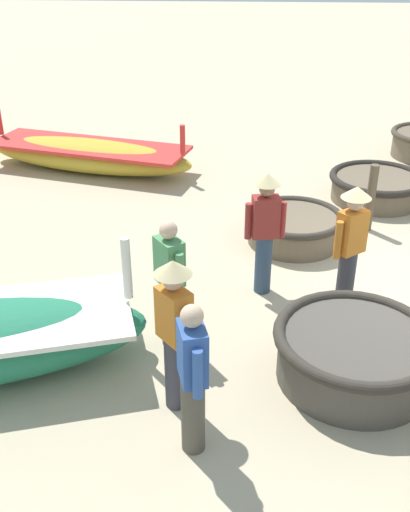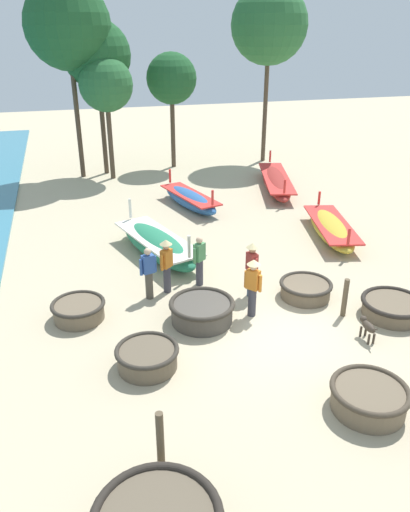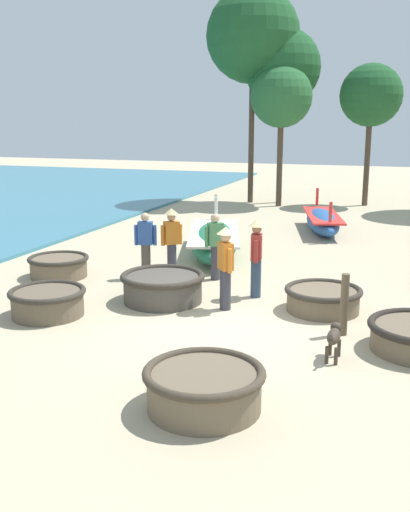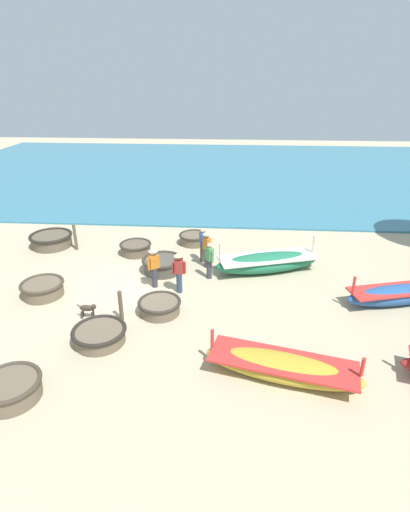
% 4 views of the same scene
% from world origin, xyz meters
% --- Properties ---
extents(ground_plane, '(80.00, 80.00, 0.00)m').
position_xyz_m(ground_plane, '(0.00, 0.00, 0.00)').
color(ground_plane, '#BCAD8C').
extents(coracle_far_right, '(1.48, 1.48, 0.53)m').
position_xyz_m(coracle_far_right, '(-3.49, -0.57, 0.29)').
color(coracle_far_right, brown).
rests_on(coracle_far_right, ground).
extents(coracle_far_left, '(1.44, 1.44, 0.51)m').
position_xyz_m(coracle_far_left, '(-4.90, 2.01, 0.28)').
color(coracle_far_left, brown).
rests_on(coracle_far_left, ground).
extents(coracle_front_left, '(1.71, 1.71, 0.49)m').
position_xyz_m(coracle_front_left, '(3.28, -0.14, 0.27)').
color(coracle_front_left, brown).
rests_on(coracle_front_left, ground).
extents(coracle_tilted, '(1.52, 1.52, 0.48)m').
position_xyz_m(coracle_tilted, '(1.48, 1.44, 0.26)').
color(coracle_tilted, brown).
rests_on(coracle_tilted, ground).
extents(coracle_beside_post, '(1.75, 1.75, 0.60)m').
position_xyz_m(coracle_beside_post, '(-1.76, 0.99, 0.33)').
color(coracle_beside_post, '#4C473F').
rests_on(coracle_beside_post, ground).
extents(coracle_center, '(1.61, 1.61, 0.56)m').
position_xyz_m(coracle_center, '(0.61, -3.18, 0.31)').
color(coracle_center, brown).
rests_on(coracle_center, ground).
extents(long_boat_red_hull, '(1.98, 4.14, 1.26)m').
position_xyz_m(long_boat_red_hull, '(0.21, 10.00, 0.36)').
color(long_boat_red_hull, '#285693').
rests_on(long_boat_red_hull, ground).
extents(long_boat_white_hull, '(2.72, 5.96, 1.24)m').
position_xyz_m(long_boat_white_hull, '(4.87, 11.50, 0.36)').
color(long_boat_white_hull, maroon).
rests_on(long_boat_white_hull, ground).
extents(long_boat_ochre_hull, '(2.53, 4.68, 1.46)m').
position_xyz_m(long_boat_ochre_hull, '(-2.09, 5.42, 0.42)').
color(long_boat_ochre_hull, '#237551').
rests_on(long_boat_ochre_hull, ground).
extents(long_boat_green_hull, '(2.18, 4.53, 1.11)m').
position_xyz_m(long_boat_green_hull, '(4.46, 5.38, 0.32)').
color(long_boat_green_hull, gold).
rests_on(long_boat_green_hull, ground).
extents(fisherman_crouching, '(0.42, 0.39, 1.67)m').
position_xyz_m(fisherman_crouching, '(-2.30, 2.84, 0.96)').
color(fisherman_crouching, '#383842').
rests_on(fisherman_crouching, ground).
extents(fisherman_by_coracle, '(0.38, 0.43, 1.67)m').
position_xyz_m(fisherman_by_coracle, '(-0.38, 0.91, 0.96)').
color(fisherman_by_coracle, '#383842').
rests_on(fisherman_by_coracle, ground).
extents(fisherman_standing_left, '(0.44, 0.38, 1.57)m').
position_xyz_m(fisherman_standing_left, '(-1.27, 3.01, 0.84)').
color(fisherman_standing_left, '#383842').
rests_on(fisherman_standing_left, ground).
extents(fisherman_standing_right, '(0.36, 0.52, 1.67)m').
position_xyz_m(fisherman_standing_right, '(-0.02, 1.94, 0.96)').
color(fisherman_standing_right, '#2D425B').
rests_on(fisherman_standing_right, ground).
extents(fisherman_with_hat, '(0.51, 0.31, 1.57)m').
position_xyz_m(fisherman_with_hat, '(-2.88, 2.61, 0.84)').
color(fisherman_with_hat, '#4C473D').
rests_on(fisherman_with_hat, ground).
extents(dog, '(0.20, 0.69, 0.55)m').
position_xyz_m(dog, '(1.99, -0.94, 0.37)').
color(dog, '#3D3328').
rests_on(dog, ground).
extents(mooring_post_shoreline, '(0.14, 0.14, 1.27)m').
position_xyz_m(mooring_post_shoreline, '(-3.76, -3.52, 0.63)').
color(mooring_post_shoreline, brown).
rests_on(mooring_post_shoreline, ground).
extents(mooring_post_inland, '(0.14, 0.14, 1.11)m').
position_xyz_m(mooring_post_inland, '(2.01, 0.22, 0.55)').
color(mooring_post_inland, brown).
rests_on(mooring_post_inland, ground).
extents(tree_tall_back, '(2.60, 2.60, 5.92)m').
position_xyz_m(tree_tall_back, '(-2.48, 15.53, 4.59)').
color(tree_tall_back, '#4C3D2D').
rests_on(tree_tall_back, ground).
extents(tree_rightmost, '(3.31, 3.31, 7.55)m').
position_xyz_m(tree_rightmost, '(-2.71, 16.61, 5.86)').
color(tree_rightmost, '#4C3D2D').
rests_on(tree_rightmost, ground).
extents(tree_right_mid, '(2.63, 2.63, 6.00)m').
position_xyz_m(tree_right_mid, '(1.04, 16.95, 4.65)').
color(tree_right_mid, '#4C3D2D').
rests_on(tree_right_mid, ground).
extents(tree_leftmost, '(4.06, 4.06, 9.25)m').
position_xyz_m(tree_leftmost, '(6.36, 16.89, 7.20)').
color(tree_leftmost, '#4C3D2D').
rests_on(tree_leftmost, ground).
extents(tree_center, '(4.04, 4.04, 9.21)m').
position_xyz_m(tree_center, '(-3.95, 16.26, 7.17)').
color(tree_center, '#4C3D2D').
rests_on(tree_center, ground).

